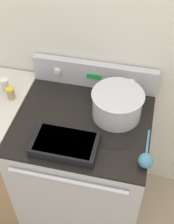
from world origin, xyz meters
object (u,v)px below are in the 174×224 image
object	(u,v)px
spice_jar_yellow_cap	(11,93)
spice_jar_white_cap	(5,85)
ladle	(146,159)
casserole_dish	(65,144)
mixing_bowl	(117,103)

from	to	relation	value
spice_jar_yellow_cap	spice_jar_white_cap	distance (m)	0.08
ladle	spice_jar_yellow_cap	distance (m)	0.91
casserole_dish	ladle	bearing A→B (deg)	-1.47
spice_jar_white_cap	ladle	bearing A→B (deg)	-21.17
mixing_bowl	casserole_dish	size ratio (longest dim) A/B	0.86
casserole_dish	spice_jar_yellow_cap	bearing A→B (deg)	146.03
mixing_bowl	spice_jar_white_cap	bearing A→B (deg)	176.58
ladle	mixing_bowl	bearing A→B (deg)	122.88
casserole_dish	spice_jar_white_cap	distance (m)	0.59
ladle	casserole_dish	bearing A→B (deg)	178.53
casserole_dish	spice_jar_white_cap	bearing A→B (deg)	144.61
mixing_bowl	spice_jar_white_cap	size ratio (longest dim) A/B	3.33
ladle	spice_jar_white_cap	distance (m)	0.98
mixing_bowl	spice_jar_yellow_cap	size ratio (longest dim) A/B	3.81
casserole_dish	ladle	xyz separation A→B (m)	(0.43, -0.01, 0.01)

